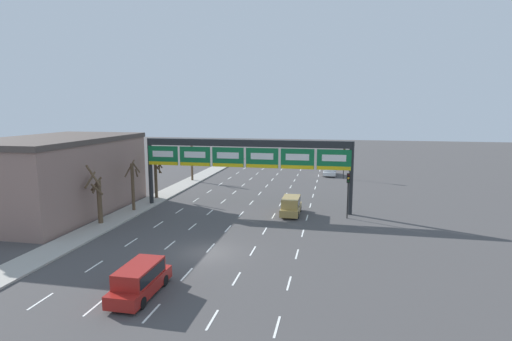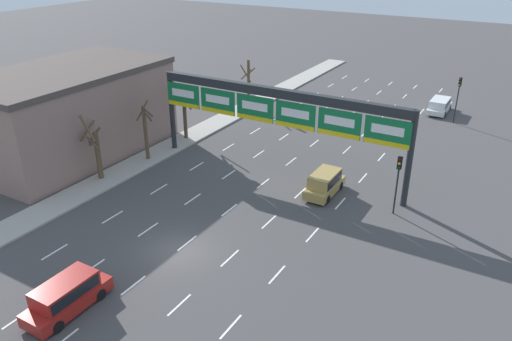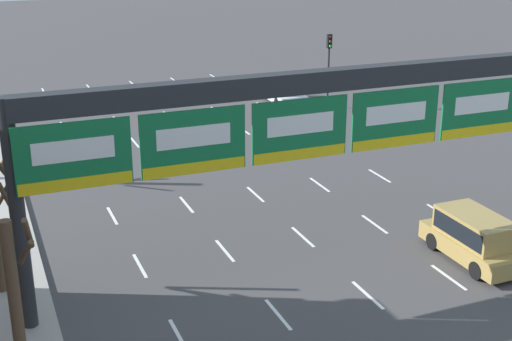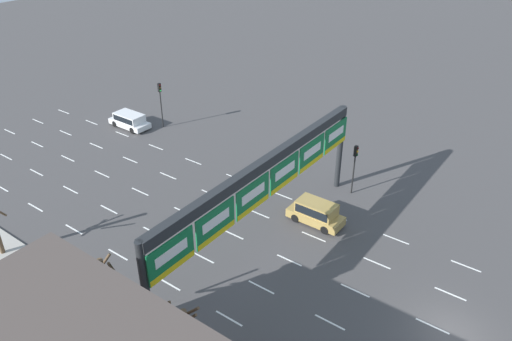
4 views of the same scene
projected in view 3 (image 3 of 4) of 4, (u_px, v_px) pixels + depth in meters
lane_dashes at (333, 264)px, 26.15m from camera, size 13.32×67.00×0.01m
sign_gantry at (346, 108)px, 23.74m from camera, size 21.86×0.70×7.34m
suv_gold at (474, 235)px, 26.11m from camera, size 1.82×4.29×1.81m
suv_white at (281, 89)px, 48.99m from camera, size 1.98×4.59×1.56m
traffic_light_mid_block at (329, 56)px, 46.39m from camera, size 0.30×0.35×4.90m
tree_bare_furthest at (15, 297)px, 18.14m from camera, size 1.53×1.51×5.17m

